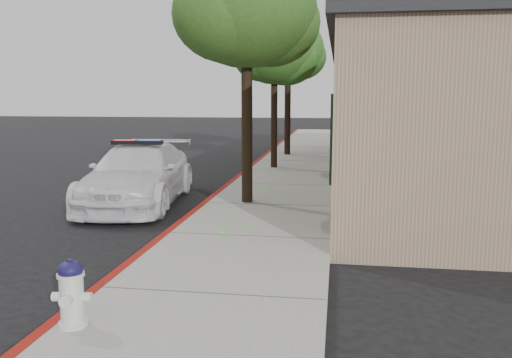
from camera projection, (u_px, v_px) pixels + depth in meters
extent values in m
plane|color=black|center=(164.00, 240.00, 10.29)|extent=(120.00, 120.00, 0.00)
cube|color=gray|center=(266.00, 207.00, 12.97)|extent=(3.20, 60.00, 0.15)
cube|color=maroon|center=(205.00, 205.00, 13.20)|extent=(0.14, 60.00, 0.16)
cube|color=#9F8068|center=(442.00, 119.00, 17.77)|extent=(7.00, 20.00, 4.00)
cube|color=black|center=(445.00, 54.00, 17.44)|extent=(7.30, 20.30, 0.24)
cube|color=black|center=(332.00, 137.00, 10.49)|extent=(0.08, 1.48, 1.68)
cube|color=black|center=(334.00, 128.00, 13.42)|extent=(0.08, 1.48, 1.68)
cube|color=black|center=(335.00, 122.00, 16.35)|extent=(0.08, 1.48, 1.68)
cube|color=black|center=(335.00, 119.00, 19.28)|extent=(0.08, 1.48, 1.68)
cube|color=black|center=(336.00, 116.00, 22.21)|extent=(0.08, 1.48, 1.68)
cube|color=black|center=(336.00, 113.00, 25.14)|extent=(0.08, 1.48, 1.68)
cube|color=black|center=(336.00, 112.00, 28.07)|extent=(0.08, 1.48, 1.68)
imported|color=white|center=(138.00, 175.00, 13.60)|extent=(2.67, 5.47, 1.53)
cube|color=black|center=(137.00, 142.00, 13.48)|extent=(1.22, 0.40, 0.10)
cube|color=red|center=(125.00, 142.00, 13.49)|extent=(0.54, 0.29, 0.11)
cube|color=#0D30DF|center=(150.00, 142.00, 13.46)|extent=(0.54, 0.29, 0.11)
cylinder|color=silver|center=(73.00, 323.00, 6.08)|extent=(0.33, 0.33, 0.06)
cylinder|color=silver|center=(72.00, 299.00, 6.03)|extent=(0.27, 0.27, 0.53)
cylinder|color=silver|center=(71.00, 275.00, 5.99)|extent=(0.31, 0.31, 0.04)
ellipsoid|color=#14103D|center=(70.00, 270.00, 5.98)|extent=(0.28, 0.28, 0.21)
cylinder|color=#14103D|center=(70.00, 262.00, 5.96)|extent=(0.07, 0.07, 0.06)
cylinder|color=silver|center=(58.00, 297.00, 6.03)|extent=(0.13, 0.12, 0.11)
cylinder|color=silver|center=(86.00, 297.00, 6.02)|extent=(0.13, 0.12, 0.11)
cylinder|color=silver|center=(66.00, 301.00, 5.86)|extent=(0.15, 0.13, 0.13)
cylinder|color=black|center=(247.00, 126.00, 13.00)|extent=(0.27, 0.27, 3.73)
ellipsoid|color=#29541A|center=(247.00, 8.00, 12.57)|extent=(3.32, 3.32, 2.82)
ellipsoid|color=#29541A|center=(269.00, 23.00, 12.89)|extent=(2.49, 2.49, 2.11)
ellipsoid|color=#29541A|center=(228.00, 15.00, 12.31)|extent=(2.59, 2.59, 2.20)
cylinder|color=black|center=(274.00, 121.00, 19.47)|extent=(0.24, 0.24, 3.40)
ellipsoid|color=#25581B|center=(274.00, 50.00, 19.09)|extent=(2.85, 2.85, 2.42)
ellipsoid|color=#25581B|center=(286.00, 58.00, 19.27)|extent=(2.30, 2.30, 1.95)
ellipsoid|color=#25581B|center=(263.00, 55.00, 19.06)|extent=(2.20, 2.20, 1.87)
cylinder|color=black|center=(288.00, 113.00, 23.90)|extent=(0.27, 0.27, 3.70)
ellipsoid|color=#2D4C17|center=(288.00, 49.00, 23.47)|extent=(3.17, 3.17, 2.70)
ellipsoid|color=#2D4C17|center=(299.00, 57.00, 23.77)|extent=(2.43, 2.43, 2.07)
ellipsoid|color=#2D4C17|center=(282.00, 53.00, 23.16)|extent=(2.54, 2.54, 2.16)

